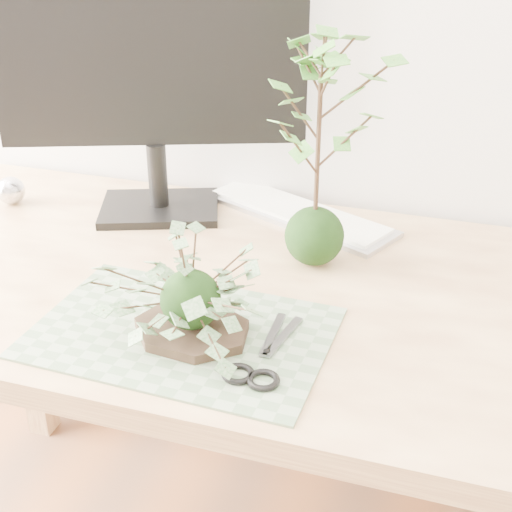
# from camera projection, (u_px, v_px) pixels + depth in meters

# --- Properties ---
(desk) EXTENTS (1.60, 0.70, 0.74)m
(desk) POSITION_uv_depth(u_px,v_px,m) (279.00, 331.00, 1.21)
(desk) COLOR #E0C082
(desk) RESTS_ON ground_plane
(cutting_mat) EXTENTS (0.44, 0.30, 0.00)m
(cutting_mat) POSITION_uv_depth(u_px,v_px,m) (182.00, 332.00, 1.04)
(cutting_mat) COLOR #526F4E
(cutting_mat) RESTS_ON desk
(stone_dish) EXTENTS (0.20, 0.20, 0.01)m
(stone_dish) POSITION_uv_depth(u_px,v_px,m) (192.00, 330.00, 1.03)
(stone_dish) COLOR black
(stone_dish) RESTS_ON cutting_mat
(ivy_kokedama) EXTENTS (0.29, 0.29, 0.18)m
(ivy_kokedama) POSITION_uv_depth(u_px,v_px,m) (189.00, 274.00, 0.99)
(ivy_kokedama) COLOR black
(ivy_kokedama) RESTS_ON stone_dish
(maple_kokedama) EXTENTS (0.27, 0.27, 0.43)m
(maple_kokedama) POSITION_uv_depth(u_px,v_px,m) (320.00, 92.00, 1.10)
(maple_kokedama) COLOR black
(maple_kokedama) RESTS_ON desk
(keyboard) EXTENTS (0.42, 0.28, 0.02)m
(keyboard) POSITION_uv_depth(u_px,v_px,m) (298.00, 213.00, 1.41)
(keyboard) COLOR #AEAEB6
(keyboard) RESTS_ON desk
(monitor) EXTENTS (0.55, 0.24, 0.51)m
(monitor) POSITION_uv_depth(u_px,v_px,m) (152.00, 63.00, 1.30)
(monitor) COLOR black
(monitor) RESTS_ON desk
(foil_ball) EXTENTS (0.06, 0.06, 0.06)m
(foil_ball) POSITION_uv_depth(u_px,v_px,m) (11.00, 190.00, 1.45)
(foil_ball) COLOR silver
(foil_ball) RESTS_ON desk
(scissors) EXTENTS (0.08, 0.18, 0.01)m
(scissors) POSITION_uv_depth(u_px,v_px,m) (258.00, 367.00, 0.96)
(scissors) COLOR gray
(scissors) RESTS_ON cutting_mat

